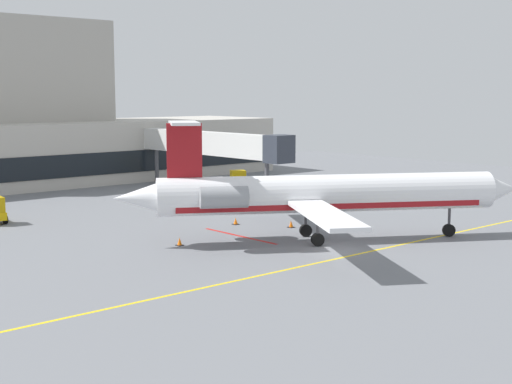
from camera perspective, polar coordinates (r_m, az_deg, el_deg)
ground at (r=49.02m, az=5.92°, el=-4.58°), size 120.00×120.00×0.11m
terminal_building at (r=87.36m, az=-18.49°, el=4.68°), size 65.82×15.37×18.92m
jet_bridge_west at (r=76.52m, az=-3.25°, el=3.74°), size 2.40×23.20×6.46m
regional_jet at (r=51.41m, az=5.08°, el=-0.15°), size 26.19×21.41×8.46m
baggage_tug at (r=79.94m, az=-0.89°, el=0.93°), size 4.17×3.24×2.02m
safety_cone_alpha at (r=50.44m, az=-5.97°, el=-3.89°), size 0.47×0.47×0.55m
safety_cone_bravo at (r=57.26m, az=8.00°, el=-2.53°), size 0.47×0.47×0.55m
safety_cone_charlie at (r=56.92m, az=2.74°, el=-2.53°), size 0.47×0.47×0.55m
safety_cone_delta at (r=58.16m, az=-1.60°, el=-2.30°), size 0.47×0.47×0.55m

